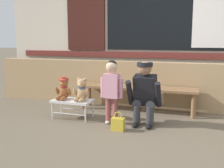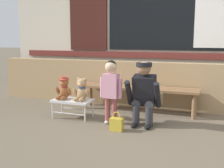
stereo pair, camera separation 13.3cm
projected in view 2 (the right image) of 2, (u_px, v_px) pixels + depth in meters
name	position (u px, v px, depth m)	size (l,w,h in m)	color
ground_plane	(143.00, 133.00, 3.72)	(60.00, 60.00, 0.00)	brown
brick_low_wall	(163.00, 86.00, 4.96)	(6.84, 0.25, 0.85)	tan
shop_facade	(170.00, 18.00, 5.24)	(6.98, 0.26, 3.31)	beige
wooden_bench_long	(137.00, 91.00, 4.77)	(2.10, 0.40, 0.44)	#8E6642
small_display_bench	(73.00, 102.00, 4.40)	(0.64, 0.36, 0.30)	silver
teddy_bear_with_hat	(64.00, 88.00, 4.42)	(0.28, 0.27, 0.36)	#93562D
teddy_bear_plain	(81.00, 90.00, 4.31)	(0.28, 0.26, 0.36)	tan
child_standing	(111.00, 85.00, 4.03)	(0.35, 0.18, 0.96)	#994C4C
adult_crouching	(145.00, 93.00, 3.99)	(0.50, 0.49, 0.95)	#333338
handbag_on_ground	(117.00, 124.00, 3.80)	(0.18, 0.11, 0.27)	gold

